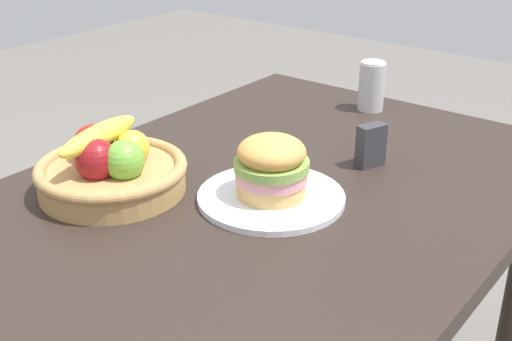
{
  "coord_description": "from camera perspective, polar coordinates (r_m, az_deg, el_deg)",
  "views": [
    {
      "loc": [
        -0.87,
        -0.69,
        1.33
      ],
      "look_at": [
        0.01,
        -0.01,
        0.81
      ],
      "focal_mm": 46.58,
      "sensor_mm": 36.0,
      "label": 1
    }
  ],
  "objects": [
    {
      "name": "dining_table",
      "position": [
        1.3,
        -0.64,
        -6.48
      ],
      "size": [
        1.4,
        0.9,
        0.75
      ],
      "color": "#2D231E",
      "rests_on": "ground_plane"
    },
    {
      "name": "plate",
      "position": [
        1.25,
        1.31,
        -2.3
      ],
      "size": [
        0.28,
        0.28,
        0.01
      ],
      "primitive_type": "cylinder",
      "color": "white",
      "rests_on": "dining_table"
    },
    {
      "name": "sandwich",
      "position": [
        1.22,
        1.34,
        0.39
      ],
      "size": [
        0.14,
        0.14,
        0.12
      ],
      "color": "#DBAD60",
      "rests_on": "plate"
    },
    {
      "name": "soda_can",
      "position": [
        1.72,
        9.9,
        7.17
      ],
      "size": [
        0.07,
        0.07,
        0.13
      ],
      "color": "silver",
      "rests_on": "dining_table"
    },
    {
      "name": "fruit_basket",
      "position": [
        1.3,
        -12.38,
        0.18
      ],
      "size": [
        0.29,
        0.29,
        0.14
      ],
      "color": "tan",
      "rests_on": "dining_table"
    },
    {
      "name": "napkin_holder",
      "position": [
        1.4,
        9.84,
        2.14
      ],
      "size": [
        0.07,
        0.05,
        0.09
      ],
      "primitive_type": "cube",
      "rotation": [
        0.0,
        0.0,
        -0.36
      ],
      "color": "#333338",
      "rests_on": "dining_table"
    }
  ]
}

